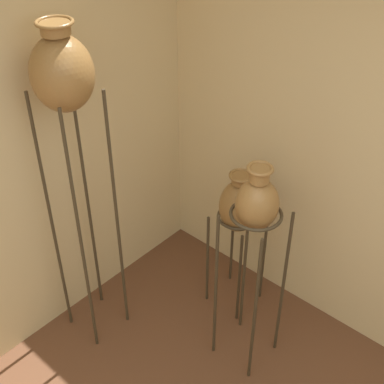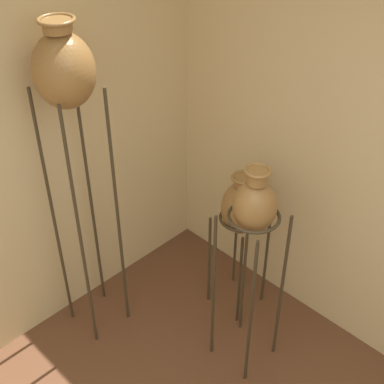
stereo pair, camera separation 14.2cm
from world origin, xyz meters
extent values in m
cylinder|color=#382D1E|center=(0.91, 1.78, 0.88)|extent=(0.02, 0.02, 1.77)
cylinder|color=#382D1E|center=(1.19, 1.78, 0.88)|extent=(0.02, 0.02, 1.77)
cylinder|color=#382D1E|center=(0.91, 2.06, 0.88)|extent=(0.02, 0.02, 1.77)
cylinder|color=#382D1E|center=(1.19, 2.06, 0.88)|extent=(0.02, 0.02, 1.77)
torus|color=#382D1E|center=(1.05, 1.92, 1.77)|extent=(0.29, 0.29, 0.02)
ellipsoid|color=olive|center=(1.05, 1.92, 1.86)|extent=(0.33, 0.33, 0.41)
cylinder|color=olive|center=(1.05, 1.92, 2.09)|extent=(0.15, 0.15, 0.06)
torus|color=olive|center=(1.05, 1.92, 2.12)|extent=(0.19, 0.19, 0.02)
cylinder|color=#382D1E|center=(1.39, 0.86, 0.58)|extent=(0.02, 0.02, 1.15)
cylinder|color=#382D1E|center=(1.68, 0.86, 0.58)|extent=(0.02, 0.02, 1.15)
cylinder|color=#382D1E|center=(1.39, 1.15, 0.58)|extent=(0.02, 0.02, 1.15)
cylinder|color=#382D1E|center=(1.68, 1.15, 0.58)|extent=(0.02, 0.02, 1.15)
torus|color=#382D1E|center=(1.54, 1.01, 1.15)|extent=(0.30, 0.30, 0.02)
ellipsoid|color=olive|center=(1.54, 1.01, 1.22)|extent=(0.24, 0.24, 0.30)
cylinder|color=olive|center=(1.54, 1.01, 1.41)|extent=(0.11, 0.11, 0.08)
torus|color=olive|center=(1.54, 1.01, 1.45)|extent=(0.14, 0.14, 0.02)
cylinder|color=#382D1E|center=(1.71, 1.21, 0.38)|extent=(0.02, 0.02, 0.77)
cylinder|color=#382D1E|center=(1.99, 1.21, 0.38)|extent=(0.02, 0.02, 0.77)
cylinder|color=#382D1E|center=(1.71, 1.49, 0.38)|extent=(0.02, 0.02, 0.77)
cylinder|color=#382D1E|center=(1.99, 1.49, 0.38)|extent=(0.02, 0.02, 0.77)
torus|color=#382D1E|center=(1.85, 1.35, 0.77)|extent=(0.29, 0.29, 0.02)
ellipsoid|color=olive|center=(1.85, 1.35, 0.85)|extent=(0.26, 0.26, 0.37)
cylinder|color=olive|center=(1.85, 1.35, 1.06)|extent=(0.12, 0.12, 0.05)
torus|color=olive|center=(1.85, 1.35, 1.09)|extent=(0.16, 0.16, 0.02)
camera|label=1|loc=(-0.41, -0.25, 2.96)|focal=50.00mm
camera|label=2|loc=(-0.31, -0.35, 2.96)|focal=50.00mm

